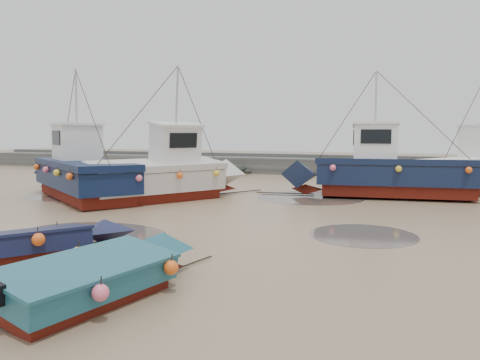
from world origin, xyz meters
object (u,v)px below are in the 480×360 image
object	(u,v)px
dinghy_1	(11,245)
person	(83,202)
cabin_boat_0	(80,171)
dinghy_2	(101,271)
cabin_boat_1	(168,171)
cabin_boat_2	(382,171)

from	to	relation	value
dinghy_1	person	world-z (taller)	dinghy_1
cabin_boat_0	person	xyz separation A→B (m)	(0.98, -1.09, -1.31)
dinghy_2	cabin_boat_1	world-z (taller)	cabin_boat_1
cabin_boat_0	cabin_boat_2	xyz separation A→B (m)	(13.88, 5.29, 0.01)
dinghy_1	cabin_boat_2	size ratio (longest dim) A/B	0.54
cabin_boat_2	cabin_boat_0	bearing A→B (deg)	103.73
dinghy_1	cabin_boat_1	distance (m)	11.21
dinghy_1	cabin_boat_2	xyz separation A→B (m)	(7.62, 15.48, 0.78)
dinghy_2	cabin_boat_2	xyz separation A→B (m)	(4.22, 16.52, 0.76)
cabin_boat_1	person	distance (m)	4.18
dinghy_1	cabin_boat_1	world-z (taller)	cabin_boat_1
dinghy_2	person	bearing A→B (deg)	144.11
dinghy_2	cabin_boat_0	bearing A→B (deg)	144.25
dinghy_2	cabin_boat_0	distance (m)	14.83
cabin_boat_0	cabin_boat_1	bearing A→B (deg)	-44.53
dinghy_2	cabin_boat_2	world-z (taller)	cabin_boat_2
cabin_boat_0	dinghy_1	bearing A→B (deg)	-113.68
cabin_boat_1	person	xyz separation A→B (m)	(-3.45, -1.93, -1.37)
cabin_boat_0	person	bearing A→B (deg)	-103.24
dinghy_1	cabin_boat_2	bearing A→B (deg)	100.41
cabin_boat_0	cabin_boat_2	distance (m)	14.85
dinghy_1	cabin_boat_0	world-z (taller)	cabin_boat_0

